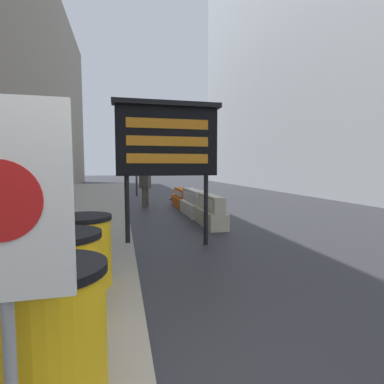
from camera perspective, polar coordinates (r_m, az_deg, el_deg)
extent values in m
cylinder|color=#4C3D2D|center=(11.70, -29.78, 1.76)|extent=(0.28, 0.28, 2.20)
cylinder|color=#4C3D2D|center=(11.72, -32.15, 8.05)|extent=(0.33, 0.91, 0.83)
cylinder|color=#4C3D2D|center=(11.84, -27.69, 8.34)|extent=(0.54, 0.98, 0.91)
cylinder|color=#4C3D2D|center=(11.81, -32.36, 8.72)|extent=(0.24, 1.03, 1.22)
cylinder|color=yellow|center=(2.44, -25.60, -23.94)|extent=(0.76, 0.76, 0.90)
cylinder|color=black|center=(2.25, -26.06, -13.18)|extent=(0.79, 0.79, 0.06)
cylinder|color=yellow|center=(3.38, -23.49, -15.54)|extent=(0.76, 0.76, 0.90)
cylinder|color=black|center=(3.25, -23.77, -7.60)|extent=(0.79, 0.79, 0.06)
cylinder|color=yellow|center=(4.35, -20.17, -10.87)|extent=(0.76, 0.76, 0.90)
cylinder|color=black|center=(4.24, -20.35, -4.64)|extent=(0.79, 0.79, 0.06)
cylinder|color=gray|center=(1.89, -31.45, -23.71)|extent=(0.06, 0.06, 1.45)
cube|color=white|center=(1.66, -32.76, -1.39)|extent=(0.64, 0.04, 0.97)
cylinder|color=black|center=(6.44, -12.22, -3.90)|extent=(0.10, 0.10, 1.56)
cylinder|color=black|center=(6.70, 2.67, -3.47)|extent=(0.10, 0.10, 1.56)
cube|color=black|center=(6.46, -4.72, 9.54)|extent=(2.15, 0.24, 1.44)
cube|color=black|center=(6.50, -4.67, 16.37)|extent=(2.27, 0.34, 0.10)
cube|color=orange|center=(6.37, -4.57, 12.86)|extent=(1.72, 0.02, 0.20)
cube|color=orange|center=(6.33, -4.54, 9.63)|extent=(1.72, 0.02, 0.20)
cube|color=orange|center=(6.31, -4.52, 6.38)|extent=(1.72, 0.02, 0.20)
cube|color=beige|center=(8.84, 3.62, -5.04)|extent=(0.53, 1.73, 0.46)
cube|color=beige|center=(8.77, 3.63, -2.07)|extent=(0.32, 1.73, 0.46)
cube|color=white|center=(8.72, 2.56, -2.11)|extent=(0.02, 1.38, 0.23)
cube|color=silver|center=(10.83, 0.38, -3.19)|extent=(0.62, 2.15, 0.46)
cube|color=silver|center=(10.78, 0.38, -0.77)|extent=(0.37, 2.15, 0.46)
cube|color=white|center=(10.73, -0.64, -0.80)|extent=(0.02, 1.72, 0.23)
cube|color=orange|center=(12.97, -1.94, -2.00)|extent=(0.55, 1.93, 0.40)
cube|color=orange|center=(12.93, -1.94, -0.23)|extent=(0.33, 1.93, 0.40)
cube|color=white|center=(12.89, -2.70, -0.25)|extent=(0.02, 1.55, 0.20)
cube|color=black|center=(12.07, 2.29, -3.37)|extent=(0.34, 0.34, 0.04)
cone|color=#EA560F|center=(12.03, 2.30, -1.96)|extent=(0.27, 0.27, 0.56)
cylinder|color=white|center=(12.02, 2.30, -1.82)|extent=(0.15, 0.15, 0.08)
cube|color=black|center=(16.15, -2.64, -1.29)|extent=(0.35, 0.35, 0.04)
cone|color=#EA560F|center=(16.12, -2.65, -0.19)|extent=(0.28, 0.28, 0.58)
cylinder|color=white|center=(16.12, -2.65, -0.09)|extent=(0.16, 0.16, 0.08)
cube|color=black|center=(15.89, -3.63, -1.39)|extent=(0.31, 0.31, 0.04)
cone|color=#EA560F|center=(15.86, -3.64, -0.41)|extent=(0.25, 0.25, 0.51)
cylinder|color=white|center=(15.86, -3.64, -0.31)|extent=(0.14, 0.14, 0.07)
cylinder|color=#2D2D30|center=(17.99, -10.56, 5.08)|extent=(0.12, 0.12, 3.69)
cube|color=black|center=(17.90, -10.61, 9.65)|extent=(0.28, 0.28, 0.84)
sphere|color=#360605|center=(17.77, -10.60, 10.59)|extent=(0.15, 0.15, 0.15)
sphere|color=#392C06|center=(17.75, -10.58, 9.69)|extent=(0.15, 0.15, 0.15)
sphere|color=green|center=(17.73, -10.57, 8.79)|extent=(0.15, 0.15, 0.15)
cylinder|color=#514C42|center=(13.08, -9.23, -1.08)|extent=(0.13, 0.13, 0.81)
cylinder|color=#514C42|center=(13.09, -8.56, -1.07)|extent=(0.13, 0.13, 0.81)
cube|color=#47423D|center=(13.03, -8.94, 2.12)|extent=(0.51, 0.47, 0.64)
sphere|color=tan|center=(13.02, -8.96, 4.03)|extent=(0.22, 0.22, 0.22)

